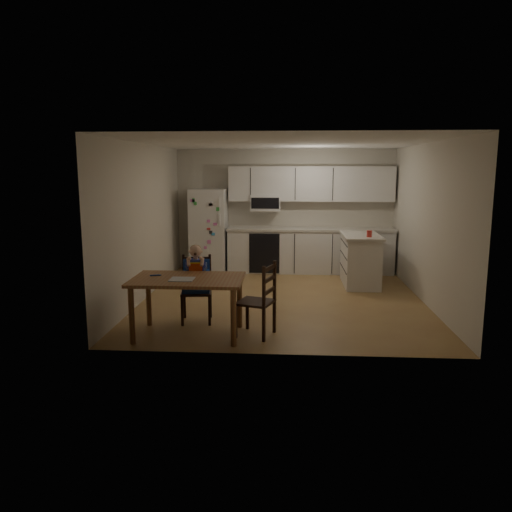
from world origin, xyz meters
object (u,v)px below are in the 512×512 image
(refrigerator, at_px, (209,231))
(chair_side, at_px, (262,295))
(red_cup, at_px, (369,234))
(dining_table, at_px, (188,286))
(chair_booster, at_px, (196,275))
(kitchen_island, at_px, (360,259))

(refrigerator, distance_m, chair_side, 4.25)
(red_cup, bearing_deg, refrigerator, 155.98)
(dining_table, height_order, chair_booster, chair_booster)
(chair_booster, height_order, chair_side, chair_booster)
(chair_booster, bearing_deg, red_cup, 30.92)
(refrigerator, xyz_separation_m, kitchen_island, (2.95, -1.03, -0.38))
(dining_table, bearing_deg, chair_side, 1.23)
(dining_table, distance_m, chair_booster, 0.61)
(red_cup, relative_size, dining_table, 0.08)
(kitchen_island, bearing_deg, dining_table, -130.52)
(refrigerator, bearing_deg, kitchen_island, -19.29)
(dining_table, xyz_separation_m, chair_booster, (-0.01, 0.61, 0.01))
(dining_table, bearing_deg, chair_booster, 90.50)
(red_cup, xyz_separation_m, chair_booster, (-2.67, -2.07, -0.33))
(red_cup, height_order, dining_table, red_cup)
(refrigerator, height_order, kitchen_island, refrigerator)
(red_cup, relative_size, chair_booster, 0.11)
(kitchen_island, xyz_separation_m, red_cup, (0.09, -0.32, 0.52))
(kitchen_island, distance_m, red_cup, 0.62)
(red_cup, xyz_separation_m, chair_side, (-1.73, -2.67, -0.45))
(refrigerator, distance_m, chair_booster, 3.46)
(kitchen_island, distance_m, chair_side, 3.41)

